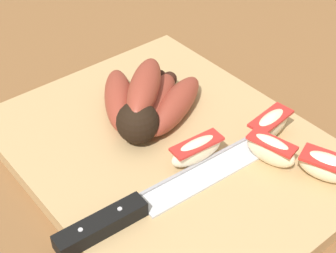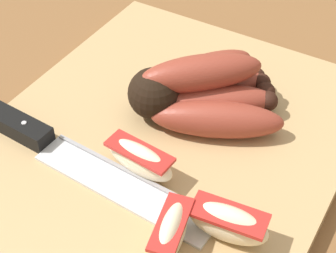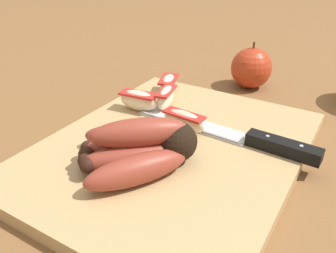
# 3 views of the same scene
# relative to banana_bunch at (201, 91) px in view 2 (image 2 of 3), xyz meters

# --- Properties ---
(ground_plane) EXTENTS (6.00, 6.00, 0.00)m
(ground_plane) POSITION_rel_banana_bunch_xyz_m (-0.04, 0.00, -0.04)
(ground_plane) COLOR brown
(cutting_board) EXTENTS (0.42, 0.33, 0.02)m
(cutting_board) POSITION_rel_banana_bunch_xyz_m (-0.06, 0.01, -0.03)
(cutting_board) COLOR tan
(cutting_board) RESTS_ON ground_plane
(banana_bunch) EXTENTS (0.16, 0.16, 0.07)m
(banana_bunch) POSITION_rel_banana_bunch_xyz_m (0.00, 0.00, 0.00)
(banana_bunch) COLOR black
(banana_bunch) RESTS_ON cutting_board
(chefs_knife) EXTENTS (0.05, 0.28, 0.02)m
(chefs_knife) POSITION_rel_banana_bunch_xyz_m (-0.12, 0.10, -0.02)
(chefs_knife) COLOR silver
(chefs_knife) RESTS_ON cutting_board
(apple_wedge_middle) EXTENTS (0.03, 0.07, 0.04)m
(apple_wedge_middle) POSITION_rel_banana_bunch_xyz_m (-0.13, -0.09, -0.01)
(apple_wedge_middle) COLOR beige
(apple_wedge_middle) RESTS_ON cutting_board
(apple_wedge_far) EXTENTS (0.03, 0.07, 0.03)m
(apple_wedge_far) POSITION_rel_banana_bunch_xyz_m (-0.10, 0.01, -0.01)
(apple_wedge_far) COLOR beige
(apple_wedge_far) RESTS_ON cutting_board
(apple_wedge_extra) EXTENTS (0.06, 0.03, 0.04)m
(apple_wedge_extra) POSITION_rel_banana_bunch_xyz_m (-0.16, -0.06, -0.00)
(apple_wedge_extra) COLOR beige
(apple_wedge_extra) RESTS_ON cutting_board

